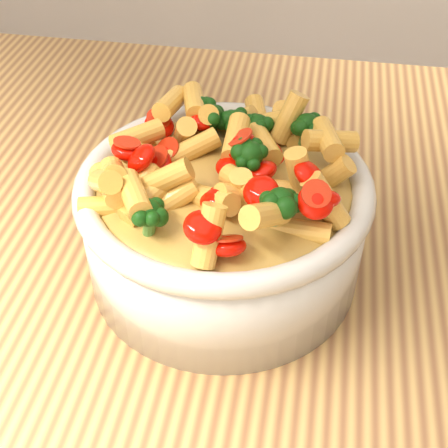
# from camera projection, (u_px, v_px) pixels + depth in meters

# --- Properties ---
(table) EXTENTS (1.20, 0.80, 0.90)m
(table) POSITION_uv_depth(u_px,v_px,m) (249.00, 348.00, 0.58)
(table) COLOR tan
(table) RESTS_ON ground
(serving_bowl) EXTENTS (0.22, 0.22, 0.10)m
(serving_bowl) POSITION_uv_depth(u_px,v_px,m) (224.00, 223.00, 0.49)
(serving_bowl) COLOR silver
(serving_bowl) RESTS_ON table
(pasta_salad) EXTENTS (0.18, 0.18, 0.04)m
(pasta_salad) POSITION_uv_depth(u_px,v_px,m) (224.00, 160.00, 0.45)
(pasta_salad) COLOR #FFC350
(pasta_salad) RESTS_ON serving_bowl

